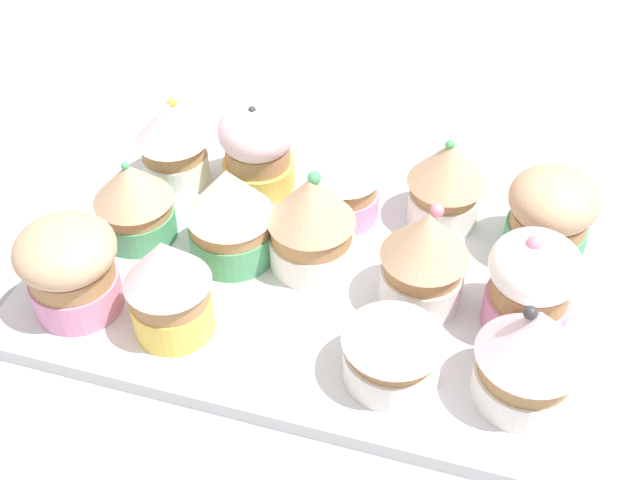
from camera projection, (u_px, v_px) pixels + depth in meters
ground_plane at (320, 297)px, 59.37cm from camera, size 180.00×180.00×3.00cm
baking_tray at (320, 277)px, 57.93cm from camera, size 39.81×25.48×1.20cm
cupcake_0 at (550, 213)px, 56.78cm from camera, size 6.27×6.27×6.78cm
cupcake_1 at (447, 181)px, 59.05cm from camera, size 5.82×5.82×7.32cm
cupcake_2 at (342, 179)px, 59.81cm from camera, size 5.48×5.48×6.59cm
cupcake_3 at (257, 146)px, 62.11cm from camera, size 5.90×5.90×7.58cm
cupcake_4 at (173, 141)px, 62.60cm from camera, size 5.70×5.70×7.41cm
cupcake_5 at (532, 283)px, 51.46cm from camera, size 5.93×5.93×7.65cm
cupcake_6 at (424, 257)px, 52.88cm from camera, size 5.87×5.87×7.99cm
cupcake_7 at (311, 221)px, 55.59cm from camera, size 6.16×6.16×7.97cm
cupcake_8 at (229, 216)px, 56.10cm from camera, size 6.18×6.18×7.60cm
cupcake_9 at (135, 198)px, 58.28cm from camera, size 5.78×5.78×6.67cm
cupcake_10 at (530, 353)px, 47.04cm from camera, size 6.45×6.45×7.81cm
cupcake_11 at (393, 341)px, 48.62cm from camera, size 6.37×6.37×6.27cm
cupcake_12 at (168, 286)px, 51.02cm from camera, size 5.59×5.59×7.65cm
cupcake_13 at (70, 266)px, 52.65cm from camera, size 6.60×6.60×6.99cm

